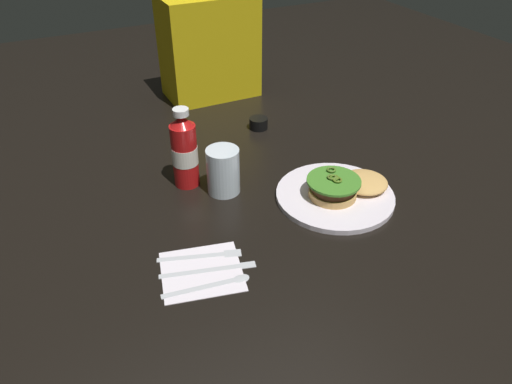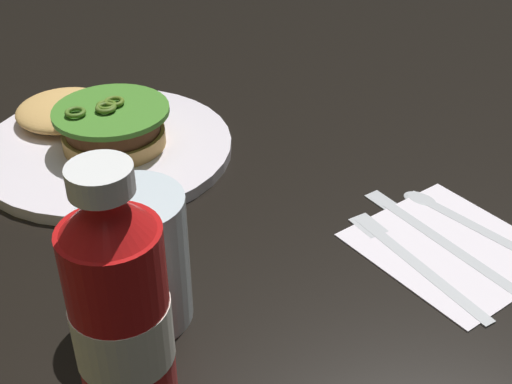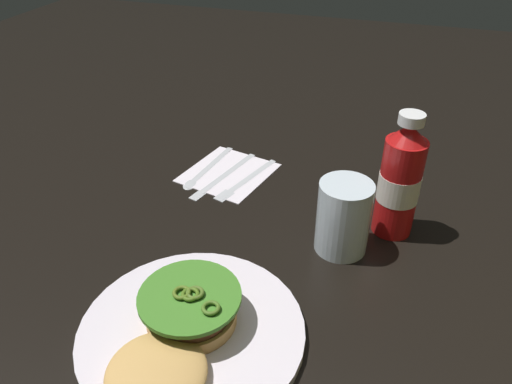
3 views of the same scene
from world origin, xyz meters
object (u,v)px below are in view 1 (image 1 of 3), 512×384
Objects in this scene: ketchup_bottle at (184,151)px; water_glass at (223,171)px; napkin at (202,271)px; fork_utensil at (207,254)px; dinner_plate at (335,196)px; diner_person at (208,33)px; butter_knife at (214,268)px; burger_sandwich at (345,186)px; condiment_cup at (258,123)px; spoon_utensil at (219,282)px.

water_glass is (0.07, -0.07, -0.04)m from ketchup_bottle.
fork_utensil is at bearing 54.12° from napkin.
ketchup_bottle reaches higher than dinner_plate.
diner_person is (0.20, 0.57, 0.15)m from water_glass.
ketchup_bottle is at bearing 134.42° from water_glass.
butter_knife is 1.12× the size of fork_utensil.
water_glass is at bearing 58.48° from fork_utensil.
burger_sandwich is 0.42m from condiment_cup.
ketchup_bottle is 0.34m from napkin.
fork_utensil is 0.35× the size of diner_person.
water_glass reaches higher than spoon_utensil.
butter_knife is 0.39× the size of diner_person.
spoon_utensil reaches higher than napkin.
diner_person reaches higher than ketchup_bottle.
dinner_plate is at bearing -87.50° from diner_person.
fork_utensil is (0.01, 0.09, 0.00)m from spoon_utensil.
water_glass reaches higher than condiment_cup.
ketchup_bottle is 0.30m from fork_utensil.
ketchup_bottle is (-0.30, 0.22, 0.09)m from dinner_plate.
condiment_cup is at bearing 32.72° from ketchup_bottle.
condiment_cup is 0.33× the size of fork_utensil.
burger_sandwich is 1.25× the size of fork_utensil.
fork_utensil reaches higher than napkin.
napkin is at bearing -113.35° from diner_person.
spoon_utensil is (-0.14, -0.29, -0.05)m from water_glass.
napkin is at bearing -167.46° from burger_sandwich.
napkin is at bearing -125.88° from fork_utensil.
dinner_plate is 1.39× the size of ketchup_bottle.
dinner_plate is 0.38m from butter_knife.
diner_person is at bearing 94.28° from burger_sandwich.
dinner_plate is 0.41m from condiment_cup.
napkin is (-0.38, -0.51, -0.02)m from condiment_cup.
ketchup_bottle reaches higher than butter_knife.
diner_person reaches higher than napkin.
diner_person reaches higher than condiment_cup.
diner_person is at bearing 92.50° from dinner_plate.
ketchup_bottle is 1.29× the size of napkin.
butter_knife and fork_utensil have the same top height.
spoon_utensil is at bearing -158.71° from dinner_plate.
fork_utensil is at bearing -172.09° from burger_sandwich.
condiment_cup reaches higher than dinner_plate.
water_glass is 0.24× the size of diner_person.
diner_person is (0.33, 0.83, 0.21)m from butter_knife.
burger_sandwich is at bearing -85.72° from diner_person.
condiment_cup is (-0.00, 0.41, 0.01)m from dinner_plate.
water_glass is at bearing 57.77° from napkin.
dinner_plate is 0.40m from napkin.
spoon_utensil is (-0.39, -0.14, -0.03)m from burger_sandwich.
diner_person is at bearing 67.34° from fork_utensil.
ketchup_bottle is 1.20× the size of fork_utensil.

